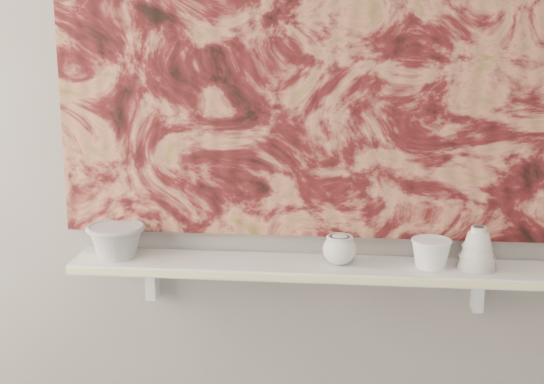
# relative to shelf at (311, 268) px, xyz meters

# --- Properties ---
(wall_back) EXTENTS (3.60, 0.00, 3.60)m
(wall_back) POSITION_rel_shelf_xyz_m (0.00, 0.09, 0.44)
(wall_back) COLOR gray
(wall_back) RESTS_ON floor
(shelf) EXTENTS (1.40, 0.18, 0.03)m
(shelf) POSITION_rel_shelf_xyz_m (0.00, 0.00, 0.00)
(shelf) COLOR white
(shelf) RESTS_ON wall_back
(shelf_stripe) EXTENTS (1.40, 0.01, 0.02)m
(shelf_stripe) POSITION_rel_shelf_xyz_m (0.00, -0.09, 0.00)
(shelf_stripe) COLOR #FBEFA7
(shelf_stripe) RESTS_ON shelf
(bracket_left) EXTENTS (0.03, 0.06, 0.12)m
(bracket_left) POSITION_rel_shelf_xyz_m (-0.49, 0.06, -0.07)
(bracket_left) COLOR white
(bracket_left) RESTS_ON wall_back
(bracket_right) EXTENTS (0.03, 0.06, 0.12)m
(bracket_right) POSITION_rel_shelf_xyz_m (0.49, 0.06, -0.07)
(bracket_right) COLOR white
(bracket_right) RESTS_ON wall_back
(painting) EXTENTS (1.50, 0.02, 1.10)m
(painting) POSITION_rel_shelf_xyz_m (0.00, 0.08, 0.62)
(painting) COLOR #5C171A
(painting) RESTS_ON wall_back
(house_motif) EXTENTS (0.09, 0.00, 0.08)m
(house_motif) POSITION_rel_shelf_xyz_m (0.45, 0.07, 0.32)
(house_motif) COLOR black
(house_motif) RESTS_ON painting
(bowl_grey) EXTENTS (0.18, 0.18, 0.10)m
(bowl_grey) POSITION_rel_shelf_xyz_m (-0.58, 0.00, 0.07)
(bowl_grey) COLOR #9C9C9A
(bowl_grey) RESTS_ON shelf
(cup_cream) EXTENTS (0.11, 0.11, 0.09)m
(cup_cream) POSITION_rel_shelf_xyz_m (0.08, 0.00, 0.06)
(cup_cream) COLOR white
(cup_cream) RESTS_ON shelf
(bell_vessel) EXTENTS (0.12, 0.12, 0.12)m
(bell_vessel) POSITION_rel_shelf_xyz_m (0.47, 0.00, 0.08)
(bell_vessel) COLOR silver
(bell_vessel) RESTS_ON shelf
(bowl_white) EXTENTS (0.12, 0.12, 0.08)m
(bowl_white) POSITION_rel_shelf_xyz_m (0.34, 0.00, 0.06)
(bowl_white) COLOR white
(bowl_white) RESTS_ON shelf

